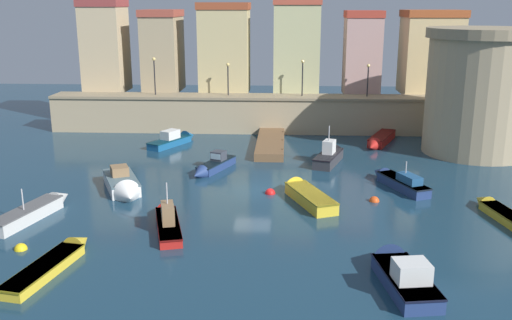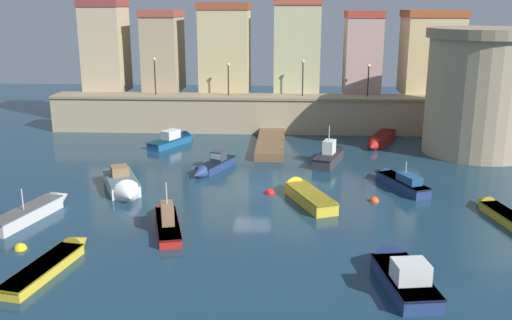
# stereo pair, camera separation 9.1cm
# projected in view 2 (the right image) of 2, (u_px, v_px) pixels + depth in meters

# --- Properties ---
(ground_plane) EXTENTS (103.26, 103.26, 0.00)m
(ground_plane) POSITION_uv_depth(u_px,v_px,m) (252.00, 190.00, 38.94)
(ground_plane) COLOR #19384C
(quay_wall) EXTENTS (41.68, 3.26, 3.58)m
(quay_wall) POSITION_uv_depth(u_px,v_px,m) (264.00, 113.00, 56.47)
(quay_wall) COLOR tan
(quay_wall) RESTS_ON ground
(old_town_backdrop) EXTENTS (38.27, 6.02, 9.50)m
(old_town_backdrop) POSITION_uv_depth(u_px,v_px,m) (267.00, 49.00, 58.70)
(old_town_backdrop) COLOR tan
(old_town_backdrop) RESTS_ON ground
(fortress_tower) EXTENTS (9.43, 9.43, 10.38)m
(fortress_tower) POSITION_uv_depth(u_px,v_px,m) (481.00, 91.00, 47.40)
(fortress_tower) COLOR tan
(fortress_tower) RESTS_ON ground
(pier_dock) EXTENTS (2.37, 9.99, 0.70)m
(pier_dock) POSITION_uv_depth(u_px,v_px,m) (271.00, 144.00, 50.58)
(pier_dock) COLOR brown
(pier_dock) RESTS_ON ground
(quay_lamp_0) EXTENTS (0.32, 0.32, 3.64)m
(quay_lamp_0) POSITION_uv_depth(u_px,v_px,m) (155.00, 70.00, 55.94)
(quay_lamp_0) COLOR black
(quay_lamp_0) RESTS_ON quay_wall
(quay_lamp_1) EXTENTS (0.32, 0.32, 3.15)m
(quay_lamp_1) POSITION_uv_depth(u_px,v_px,m) (228.00, 74.00, 55.63)
(quay_lamp_1) COLOR black
(quay_lamp_1) RESTS_ON quay_wall
(quay_lamp_2) EXTENTS (0.32, 0.32, 3.48)m
(quay_lamp_2) POSITION_uv_depth(u_px,v_px,m) (303.00, 72.00, 55.19)
(quay_lamp_2) COLOR black
(quay_lamp_2) RESTS_ON quay_wall
(quay_lamp_3) EXTENTS (0.32, 0.32, 3.12)m
(quay_lamp_3) POSITION_uv_depth(u_px,v_px,m) (368.00, 75.00, 54.91)
(quay_lamp_3) COLOR black
(quay_lamp_3) RESTS_ON quay_wall
(moored_boat_0) EXTENTS (3.46, 6.05, 2.23)m
(moored_boat_0) POSITION_uv_depth(u_px,v_px,m) (398.00, 180.00, 39.64)
(moored_boat_0) COLOR navy
(moored_boat_0) RESTS_ON ground
(moored_boat_1) EXTENTS (3.77, 6.50, 1.39)m
(moored_boat_1) POSITION_uv_depth(u_px,v_px,m) (304.00, 193.00, 37.10)
(moored_boat_1) COLOR gold
(moored_boat_1) RESTS_ON ground
(moored_boat_2) EXTENTS (4.15, 6.22, 1.93)m
(moored_boat_2) POSITION_uv_depth(u_px,v_px,m) (123.00, 185.00, 38.39)
(moored_boat_2) COLOR white
(moored_boat_2) RESTS_ON ground
(moored_boat_3) EXTENTS (2.45, 6.75, 1.18)m
(moored_boat_3) POSITION_uv_depth(u_px,v_px,m) (56.00, 260.00, 27.77)
(moored_boat_3) COLOR gold
(moored_boat_3) RESTS_ON ground
(moored_boat_4) EXTENTS (3.75, 6.59, 1.24)m
(moored_boat_4) POSITION_uv_depth(u_px,v_px,m) (380.00, 140.00, 51.45)
(moored_boat_4) COLOR red
(moored_boat_4) RESTS_ON ground
(moored_boat_5) EXTENTS (2.59, 6.11, 2.07)m
(moored_boat_5) POSITION_uv_depth(u_px,v_px,m) (399.00, 271.00, 26.10)
(moored_boat_5) COLOR navy
(moored_boat_5) RESTS_ON ground
(moored_boat_6) EXTENTS (3.93, 5.84, 1.70)m
(moored_boat_6) POSITION_uv_depth(u_px,v_px,m) (175.00, 139.00, 51.73)
(moored_boat_6) COLOR #195689
(moored_boat_6) RESTS_ON ground
(moored_boat_7) EXTENTS (2.32, 6.63, 1.07)m
(moored_boat_7) POSITION_uv_depth(u_px,v_px,m) (501.00, 213.00, 33.90)
(moored_boat_7) COLOR gold
(moored_boat_7) RESTS_ON ground
(moored_boat_8) EXTENTS (2.79, 6.72, 2.20)m
(moored_boat_8) POSITION_uv_depth(u_px,v_px,m) (36.00, 210.00, 34.11)
(moored_boat_8) COLOR silver
(moored_boat_8) RESTS_ON ground
(moored_boat_9) EXTENTS (3.07, 5.80, 3.32)m
(moored_boat_9) POSITION_uv_depth(u_px,v_px,m) (331.00, 155.00, 45.89)
(moored_boat_9) COLOR #333338
(moored_boat_9) RESTS_ON ground
(moored_boat_11) EXTENTS (3.11, 5.43, 1.57)m
(moored_boat_11) POSITION_uv_depth(u_px,v_px,m) (212.00, 166.00, 43.29)
(moored_boat_11) COLOR navy
(moored_boat_11) RESTS_ON ground
(moored_boat_12) EXTENTS (2.81, 6.63, 3.08)m
(moored_boat_12) POSITION_uv_depth(u_px,v_px,m) (167.00, 218.00, 32.74)
(moored_boat_12) COLOR red
(moored_boat_12) RESTS_ON ground
(mooring_buoy_0) EXTENTS (0.67, 0.67, 0.67)m
(mooring_buoy_0) POSITION_uv_depth(u_px,v_px,m) (21.00, 249.00, 29.61)
(mooring_buoy_0) COLOR yellow
(mooring_buoy_0) RESTS_ON ground
(mooring_buoy_1) EXTENTS (0.70, 0.70, 0.70)m
(mooring_buoy_1) POSITION_uv_depth(u_px,v_px,m) (270.00, 194.00, 38.30)
(mooring_buoy_1) COLOR red
(mooring_buoy_1) RESTS_ON ground
(mooring_buoy_2) EXTENTS (0.65, 0.65, 0.65)m
(mooring_buoy_2) POSITION_uv_depth(u_px,v_px,m) (374.00, 201.00, 36.79)
(mooring_buoy_2) COLOR #EA4C19
(mooring_buoy_2) RESTS_ON ground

